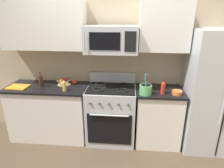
% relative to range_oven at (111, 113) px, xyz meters
% --- Properties ---
extents(ground_plane, '(16.00, 16.00, 0.00)m').
position_rel_range_oven_xyz_m(ground_plane, '(0.00, -0.66, -0.47)').
color(ground_plane, '#473828').
extents(wall_back, '(8.00, 0.10, 2.60)m').
position_rel_range_oven_xyz_m(wall_back, '(0.00, 0.37, 0.83)').
color(wall_back, tan).
rests_on(wall_back, ground).
extents(counter_left, '(1.29, 0.59, 0.91)m').
position_rel_range_oven_xyz_m(counter_left, '(-1.03, -0.00, -0.02)').
color(counter_left, silver).
rests_on(counter_left, ground).
extents(range_oven, '(0.76, 0.64, 1.09)m').
position_rel_range_oven_xyz_m(range_oven, '(0.00, 0.00, 0.00)').
color(range_oven, '#B2B5BA').
rests_on(range_oven, ground).
extents(counter_right, '(0.72, 0.59, 0.91)m').
position_rel_range_oven_xyz_m(counter_right, '(0.75, -0.00, -0.02)').
color(counter_right, silver).
rests_on(counter_right, ground).
extents(refrigerator, '(0.89, 0.70, 1.82)m').
position_rel_range_oven_xyz_m(refrigerator, '(1.57, -0.02, 0.44)').
color(refrigerator, '#B2B5BA').
rests_on(refrigerator, ground).
extents(microwave, '(0.76, 0.44, 0.38)m').
position_rel_range_oven_xyz_m(microwave, '(-0.00, 0.03, 1.18)').
color(microwave, '#B2B5BA').
extents(upper_cabinets_left, '(1.28, 0.34, 0.69)m').
position_rel_range_oven_xyz_m(upper_cabinets_left, '(-1.04, 0.15, 1.36)').
color(upper_cabinets_left, silver).
extents(upper_cabinets_right, '(0.71, 0.34, 0.69)m').
position_rel_range_oven_xyz_m(upper_cabinets_right, '(0.75, 0.15, 1.36)').
color(upper_cabinets_right, silver).
extents(utensil_crock, '(0.17, 0.17, 0.32)m').
position_rel_range_oven_xyz_m(utensil_crock, '(0.51, -0.18, 0.52)').
color(utensil_crock, '#59AD66').
rests_on(utensil_crock, counter_right).
extents(fruit_basket, '(0.22, 0.22, 0.11)m').
position_rel_range_oven_xyz_m(fruit_basket, '(-0.79, 0.13, 0.48)').
color(fruit_basket, '#9E7A4C').
rests_on(fruit_basket, counter_left).
extents(apple_loose, '(0.07, 0.07, 0.07)m').
position_rel_range_oven_xyz_m(apple_loose, '(-0.62, 0.15, 0.47)').
color(apple_loose, red).
rests_on(apple_loose, counter_left).
extents(cutting_board, '(0.32, 0.25, 0.02)m').
position_rel_range_oven_xyz_m(cutting_board, '(-1.47, -0.08, 0.44)').
color(cutting_board, orange).
rests_on(cutting_board, counter_left).
extents(bottle_hot_sauce, '(0.06, 0.06, 0.22)m').
position_rel_range_oven_xyz_m(bottle_hot_sauce, '(0.76, -0.14, 0.53)').
color(bottle_hot_sauce, red).
rests_on(bottle_hot_sauce, counter_right).
extents(bottle_soy, '(0.07, 0.07, 0.23)m').
position_rel_range_oven_xyz_m(bottle_soy, '(-1.12, -0.00, 0.54)').
color(bottle_soy, '#382314').
rests_on(bottle_soy, counter_left).
extents(bottle_oil, '(0.05, 0.05, 0.19)m').
position_rel_range_oven_xyz_m(bottle_oil, '(-0.69, -0.16, 0.52)').
color(bottle_oil, gold).
rests_on(bottle_oil, counter_left).
extents(prep_bowl, '(0.15, 0.15, 0.06)m').
position_rel_range_oven_xyz_m(prep_bowl, '(0.97, -0.14, 0.47)').
color(prep_bowl, '#D1662D').
rests_on(prep_bowl, counter_right).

